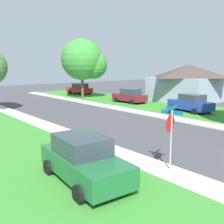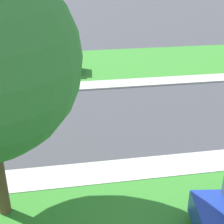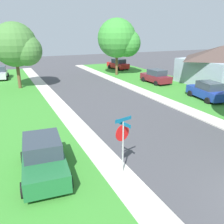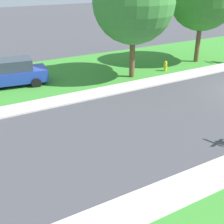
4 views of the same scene
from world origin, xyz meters
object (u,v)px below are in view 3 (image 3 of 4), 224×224
object	(u,v)px
car_silver_across_road	(0,73)
house_right_setback	(221,64)
stop_sign_far_corner	(123,136)
car_green_near_corner	(43,157)
car_red_far_down_street	(118,64)
tree_across_left	(119,39)
tree_corner_large	(18,46)
car_maroon_kerbside_mid	(156,76)
car_blue_behind_trees	(208,91)

from	to	relation	value
car_silver_across_road	house_right_setback	xyz separation A→B (m)	(24.79, -14.46, 1.50)
stop_sign_far_corner	car_green_near_corner	world-z (taller)	stop_sign_far_corner
car_red_far_down_street	tree_across_left	xyz separation A→B (m)	(-2.36, -5.03, 4.21)
stop_sign_far_corner	car_silver_across_road	xyz separation A→B (m)	(-4.59, 27.06, -1.01)
tree_corner_large	house_right_setback	xyz separation A→B (m)	(22.59, -7.32, -2.32)
car_maroon_kerbside_mid	house_right_setback	world-z (taller)	house_right_setback
car_silver_across_road	house_right_setback	size ratio (longest dim) A/B	0.47
car_green_near_corner	house_right_setback	size ratio (longest dim) A/B	0.47
car_maroon_kerbside_mid	tree_across_left	distance (m)	8.40
car_silver_across_road	tree_corner_large	world-z (taller)	tree_corner_large
car_maroon_kerbside_mid	tree_corner_large	bearing A→B (deg)	165.13
car_red_far_down_street	house_right_setback	distance (m)	16.72
car_green_near_corner	car_red_far_down_street	size ratio (longest dim) A/B	0.99
car_green_near_corner	car_red_far_down_street	distance (m)	31.51
car_maroon_kerbside_mid	car_silver_across_road	size ratio (longest dim) A/B	0.98
tree_across_left	tree_corner_large	distance (m)	14.17
car_green_near_corner	tree_across_left	distance (m)	26.35
car_silver_across_road	car_green_near_corner	world-z (taller)	same
car_green_near_corner	car_red_far_down_street	world-z (taller)	same
car_blue_behind_trees	car_green_near_corner	size ratio (longest dim) A/B	1.01
car_maroon_kerbside_mid	tree_across_left	size ratio (longest dim) A/B	0.54
car_green_near_corner	tree_across_left	world-z (taller)	tree_across_left
stop_sign_far_corner	car_silver_across_road	size ratio (longest dim) A/B	0.62
stop_sign_far_corner	car_maroon_kerbside_mid	distance (m)	20.50
car_red_far_down_street	stop_sign_far_corner	bearing A→B (deg)	-116.26
house_right_setback	car_maroon_kerbside_mid	bearing A→B (deg)	155.88
car_blue_behind_trees	car_green_near_corner	distance (m)	17.41
car_green_near_corner	car_red_far_down_street	xyz separation A→B (m)	(17.06, 26.49, 0.00)
car_maroon_kerbside_mid	car_red_far_down_street	bearing A→B (deg)	86.13
stop_sign_far_corner	car_blue_behind_trees	xyz separation A→B (m)	(13.07, 7.56, -1.01)
car_red_far_down_street	tree_corner_large	world-z (taller)	tree_corner_large
car_green_near_corner	car_blue_behind_trees	bearing A→B (deg)	20.40
car_blue_behind_trees	tree_across_left	xyz separation A→B (m)	(-1.62, 15.39, 4.21)
car_maroon_kerbside_mid	tree_corner_large	world-z (taller)	tree_corner_large
stop_sign_far_corner	car_silver_across_road	world-z (taller)	stop_sign_far_corner
tree_across_left	tree_corner_large	bearing A→B (deg)	-167.67
car_red_far_down_street	car_silver_across_road	bearing A→B (deg)	-177.16
car_maroon_kerbside_mid	car_silver_across_road	xyz separation A→B (m)	(-17.57, 11.23, 0.00)
car_red_far_down_street	tree_across_left	world-z (taller)	tree_across_left
tree_across_left	tree_corner_large	world-z (taller)	tree_across_left
car_silver_across_road	car_maroon_kerbside_mid	bearing A→B (deg)	-32.59
stop_sign_far_corner	car_green_near_corner	bearing A→B (deg)	155.46
stop_sign_far_corner	tree_corner_large	size ratio (longest dim) A/B	0.38
car_blue_behind_trees	tree_corner_large	size ratio (longest dim) A/B	0.62
car_red_far_down_street	tree_across_left	size ratio (longest dim) A/B	0.56
car_blue_behind_trees	car_red_far_down_street	xyz separation A→B (m)	(0.74, 20.42, 0.00)
car_maroon_kerbside_mid	car_red_far_down_street	xyz separation A→B (m)	(0.82, 12.14, 0.00)
car_silver_across_road	tree_across_left	size ratio (longest dim) A/B	0.56
stop_sign_far_corner	car_green_near_corner	xyz separation A→B (m)	(-3.26, 1.49, -1.01)
stop_sign_far_corner	car_blue_behind_trees	distance (m)	15.13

